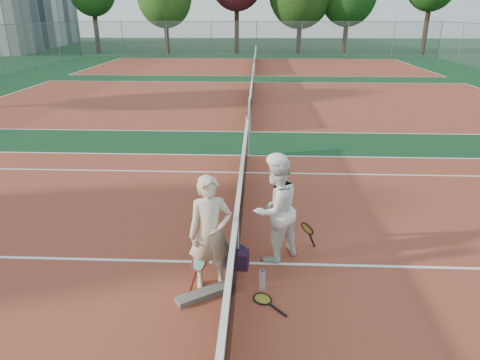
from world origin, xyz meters
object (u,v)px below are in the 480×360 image
Objects in this scene: sports_bag_navy at (232,256)px; sports_bag_purple at (237,259)px; racket_spare at (262,299)px; water_bottle at (262,281)px; net_main at (237,235)px; racket_black_held at (307,237)px; player_b at (275,210)px; player_a at (210,233)px; racket_red at (199,271)px.

sports_bag_navy is 0.14m from sports_bag_purple.
racket_spare is 0.27m from water_bottle.
racket_black_held is (1.12, 0.42, -0.24)m from net_main.
player_b is 1.00m from sports_bag_navy.
net_main is at bearing -20.54° from player_b.
player_b is at bearing 29.12° from sports_bag_purple.
player_a reaches higher than sports_bag_purple.
net_main is 6.52× the size of player_a.
player_a is 4.97× the size of sports_bag_purple.
player_b is at bearing 19.60° from net_main.
player_a is at bearing -115.01° from sports_bag_navy.
net_main reaches higher than racket_red.
net_main is at bearing -3.73° from racket_red.
player_b reaches higher than sports_bag_navy.
net_main is 36.60× the size of water_bottle.
player_a reaches higher than racket_black_held.
racket_red is at bearing -167.79° from player_a.
racket_red is (-0.17, -0.08, -0.57)m from player_a.
racket_red is (-0.52, -0.66, -0.24)m from net_main.
water_bottle is (0.47, -0.68, 0.01)m from sports_bag_navy.
racket_red is 1.96m from racket_black_held.
racket_spare is (0.39, -0.92, -0.49)m from net_main.
racket_spare is at bearing -38.16° from player_a.
player_a is 1.02m from water_bottle.
racket_spare is (0.74, -0.34, -0.83)m from player_a.
sports_bag_purple is at bearing -86.79° from net_main.
player_a reaches higher than sports_bag_navy.
sports_bag_navy is 1.18× the size of water_bottle.
racket_black_held is at bearing -70.57° from racket_spare.
racket_red reaches higher than water_bottle.
water_bottle is at bearing -60.58° from net_main.
sports_bag_navy is 1.05× the size of sports_bag_purple.
player_a is 1.87m from racket_black_held.
racket_red reaches higher than sports_bag_navy.
player_a is 1.22m from player_b.
racket_black_held is 1.54m from racket_spare.
racket_black_held is 1.60× the size of sports_bag_purple.
net_main is 18.30× the size of racket_spare.
player_a is at bearing 23.61° from racket_spare.
racket_black_held is (0.54, 0.21, -0.58)m from player_b.
water_bottle is (0.90, -0.03, -0.12)m from racket_red.
water_bottle is (0.74, -0.11, -0.69)m from player_a.
sports_bag_purple reaches higher than racket_spare.
sports_bag_navy reaches higher than racket_spare.
racket_spare is 1.04m from sports_bag_navy.
player_b reaches higher than player_a.
player_b reaches higher than racket_black_held.
racket_red is 0.79m from sports_bag_navy.
water_bottle is at bearing -55.35° from sports_bag_navy.
net_main is 0.87m from water_bottle.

